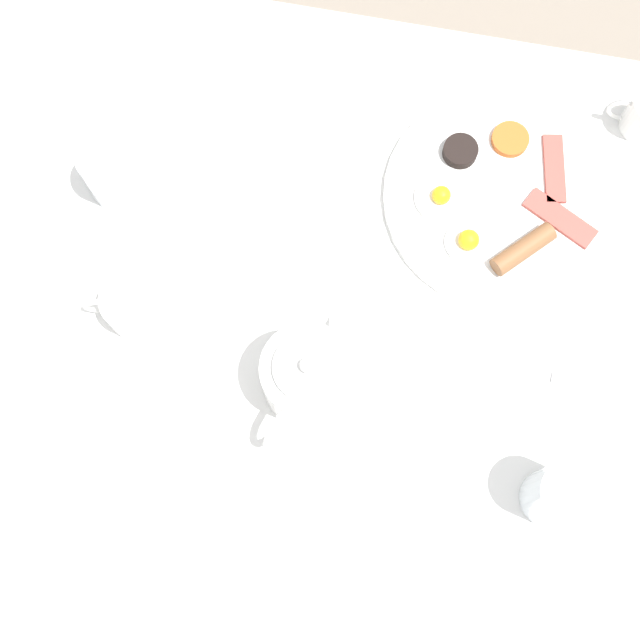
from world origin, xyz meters
name	(u,v)px	position (x,y,z in m)	size (l,w,h in m)	color
ground_plane	(320,411)	(0.00, 0.00, 0.00)	(8.00, 8.00, 0.00)	gray
table	(320,337)	(0.00, 0.00, 0.65)	(1.08, 0.92, 0.72)	white
breakfast_plate	(499,199)	(-0.21, -0.21, 0.73)	(0.32, 0.32, 0.04)	white
teapot_near	(310,378)	(0.00, 0.08, 0.77)	(0.11, 0.20, 0.13)	white
teacup_with_saucer_left	(136,308)	(0.23, 0.03, 0.75)	(0.15, 0.15, 0.07)	white
water_glass_tall	(111,172)	(0.30, -0.14, 0.77)	(0.07, 0.07, 0.09)	white
water_glass_short	(560,495)	(-0.32, 0.17, 0.77)	(0.07, 0.07, 0.11)	white
fork_by_plate	(619,394)	(-0.39, 0.02, 0.72)	(0.18, 0.02, 0.00)	silver
knife_by_plate	(69,524)	(0.26, 0.31, 0.72)	(0.23, 0.03, 0.00)	silver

